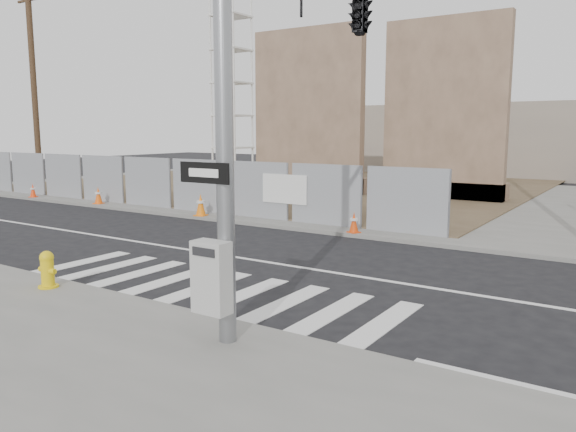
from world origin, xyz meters
The scene contains 13 objects.
ground centered at (0.00, 0.00, 0.00)m, with size 100.00×100.00×0.00m, color black.
sidewalk_far centered at (0.00, 14.00, 0.06)m, with size 50.00×20.00×0.12m, color slate.
signal_pole centered at (2.49, -2.05, 4.78)m, with size 0.96×5.87×7.00m.
chain_link_fence centered at (-10.00, 5.00, 1.12)m, with size 24.60×0.04×2.00m, color gray.
concrete_wall_left centered at (-7.00, 13.08, 3.38)m, with size 6.00×1.30×8.00m.
concrete_wall_right centered at (-0.50, 14.08, 3.38)m, with size 5.50×1.30×8.00m.
crane_tower centered at (-15.00, 17.00, 9.02)m, with size 2.60×2.60×18.15m.
utility_pole_left centered at (-18.00, 5.50, 5.20)m, with size 1.60×0.28×10.00m.
fire_hydrant centered at (-2.32, -4.55, 0.49)m, with size 0.47×0.46×0.74m.
traffic_cone_a centered at (-16.63, 4.22, 0.42)m, with size 0.42×0.42×0.62m.
traffic_cone_b centered at (-12.12, 4.36, 0.47)m, with size 0.46×0.46×0.71m.
traffic_cone_c centered at (-6.19, 4.22, 0.51)m, with size 0.49×0.49×0.80m.
traffic_cone_d centered at (0.04, 4.22, 0.43)m, with size 0.43×0.43×0.64m.
Camera 1 is at (7.64, -10.97, 3.22)m, focal length 35.00 mm.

